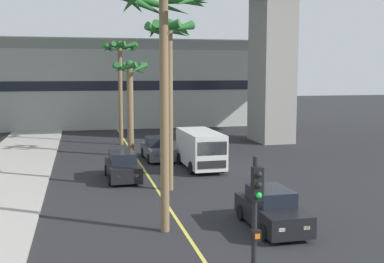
% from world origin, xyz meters
% --- Properties ---
extents(lane_stripe_center, '(0.14, 56.00, 0.01)m').
position_xyz_m(lane_stripe_center, '(0.00, 24.00, 0.00)').
color(lane_stripe_center, '#DBCC4C').
rests_on(lane_stripe_center, ground).
extents(pier_building_backdrop, '(32.36, 8.04, 9.58)m').
position_xyz_m(pier_building_backdrop, '(0.00, 52.91, 4.73)').
color(pier_building_backdrop, '#ADB2A8').
rests_on(pier_building_backdrop, ground).
extents(car_queue_front, '(1.94, 4.16, 1.56)m').
position_xyz_m(car_queue_front, '(1.38, 30.60, 0.72)').
color(car_queue_front, '#4C5156').
rests_on(car_queue_front, ground).
extents(car_queue_second, '(1.85, 4.11, 1.56)m').
position_xyz_m(car_queue_second, '(3.40, 14.92, 0.72)').
color(car_queue_second, black).
rests_on(car_queue_second, ground).
extents(car_queue_third, '(1.91, 4.14, 1.56)m').
position_xyz_m(car_queue_third, '(-1.52, 24.87, 0.72)').
color(car_queue_third, black).
rests_on(car_queue_third, ground).
extents(delivery_van, '(2.24, 5.29, 2.36)m').
position_xyz_m(delivery_van, '(3.54, 26.94, 1.29)').
color(delivery_van, silver).
rests_on(delivery_van, ground).
extents(traffic_light_median_near, '(0.24, 0.37, 4.20)m').
position_xyz_m(traffic_light_median_near, '(0.04, 7.77, 2.71)').
color(traffic_light_median_near, black).
rests_on(traffic_light_median_near, ground).
extents(palm_tree_near_median, '(2.53, 2.68, 6.88)m').
position_xyz_m(palm_tree_near_median, '(-0.27, 32.38, 5.16)').
color(palm_tree_near_median, brown).
rests_on(palm_tree_near_median, ground).
extents(palm_tree_mid_median, '(3.12, 3.11, 8.60)m').
position_xyz_m(palm_tree_mid_median, '(-0.46, 38.24, 7.25)').
color(palm_tree_mid_median, brown).
rests_on(palm_tree_mid_median, ground).
extents(palm_tree_far_median, '(3.60, 3.62, 9.26)m').
position_xyz_m(palm_tree_far_median, '(-0.73, 15.48, 7.89)').
color(palm_tree_far_median, brown).
rests_on(palm_tree_far_median, ground).
extents(palm_tree_farthest_median, '(2.50, 2.63, 8.69)m').
position_xyz_m(palm_tree_farthest_median, '(0.65, 21.86, 6.93)').
color(palm_tree_farthest_median, brown).
rests_on(palm_tree_farthest_median, ground).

